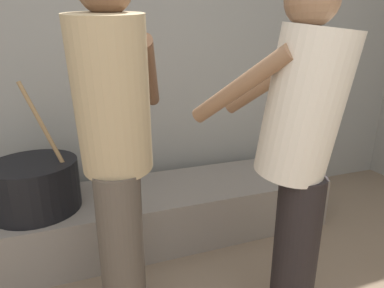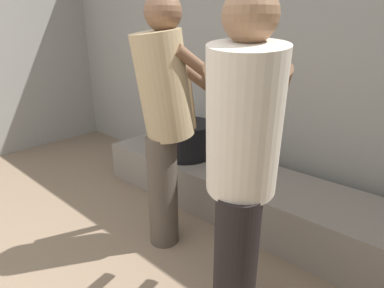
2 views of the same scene
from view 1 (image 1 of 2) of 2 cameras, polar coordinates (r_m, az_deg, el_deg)
The scene contains 5 objects.
block_enclosure_rear at distance 2.49m, azimuth -15.65°, elevation 14.28°, with size 5.78×0.20×2.38m, color gray.
hearth_ledge at distance 2.28m, azimuth -9.29°, elevation -12.32°, with size 2.66×0.60×0.35m, color slate.
cooking_pot_main at distance 2.11m, azimuth -25.86°, elevation -6.63°, with size 0.49×0.49×0.75m.
cook_in_tan_shirt at distance 1.38m, azimuth -13.39°, elevation 1.04°, with size 0.50×0.73×1.60m.
cook_in_cream_shirt at distance 1.43m, azimuth 18.33°, elevation -0.09°, with size 0.61×0.72×1.55m.
Camera 1 is at (-0.22, 0.14, 1.29)m, focal length 30.31 mm.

